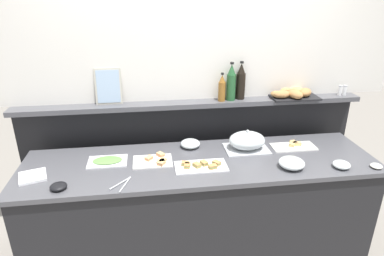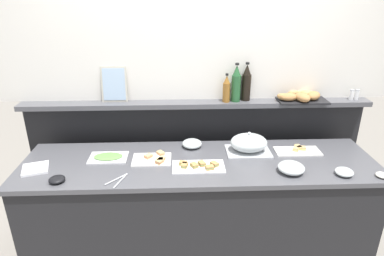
% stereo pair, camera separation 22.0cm
% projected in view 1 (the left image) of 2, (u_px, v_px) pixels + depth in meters
% --- Properties ---
extents(ground_plane, '(12.00, 12.00, 0.00)m').
position_uv_depth(ground_plane, '(190.00, 215.00, 3.38)').
color(ground_plane, gray).
extents(buffet_counter, '(2.61, 0.70, 0.94)m').
position_uv_depth(buffet_counter, '(200.00, 213.00, 2.65)').
color(buffet_counter, black).
rests_on(buffet_counter, ground_plane).
extents(back_ledge_unit, '(2.89, 0.22, 1.25)m').
position_uv_depth(back_ledge_unit, '(191.00, 161.00, 3.06)').
color(back_ledge_unit, black).
rests_on(back_ledge_unit, ground_plane).
extents(upper_wall_panel, '(3.49, 0.08, 1.35)m').
position_uv_depth(upper_wall_panel, '(191.00, 15.00, 2.59)').
color(upper_wall_panel, white).
rests_on(upper_wall_panel, back_ledge_unit).
extents(sandwich_platter_side, '(0.35, 0.16, 0.04)m').
position_uv_depth(sandwich_platter_side, '(294.00, 146.00, 2.68)').
color(sandwich_platter_side, white).
rests_on(sandwich_platter_side, buffet_counter).
extents(sandwich_platter_front, '(0.37, 0.19, 0.04)m').
position_uv_depth(sandwich_platter_front, '(201.00, 166.00, 2.38)').
color(sandwich_platter_front, white).
rests_on(sandwich_platter_front, buffet_counter).
extents(sandwich_platter_rear, '(0.28, 0.20, 0.04)m').
position_uv_depth(sandwich_platter_rear, '(155.00, 161.00, 2.45)').
color(sandwich_platter_rear, white).
rests_on(sandwich_platter_rear, buffet_counter).
extents(cold_cuts_platter, '(0.28, 0.19, 0.02)m').
position_uv_depth(cold_cuts_platter, '(108.00, 161.00, 2.45)').
color(cold_cuts_platter, white).
rests_on(cold_cuts_platter, buffet_counter).
extents(serving_cloche, '(0.34, 0.24, 0.17)m').
position_uv_depth(serving_cloche, '(247.00, 141.00, 2.61)').
color(serving_cloche, '#B7BABF').
rests_on(serving_cloche, buffet_counter).
extents(glass_bowl_large, '(0.16, 0.16, 0.06)m').
position_uv_depth(glass_bowl_large, '(190.00, 144.00, 2.67)').
color(glass_bowl_large, silver).
rests_on(glass_bowl_large, buffet_counter).
extents(glass_bowl_medium, '(0.12, 0.12, 0.05)m').
position_uv_depth(glass_bowl_medium, '(341.00, 165.00, 2.37)').
color(glass_bowl_medium, silver).
rests_on(glass_bowl_medium, buffet_counter).
extents(glass_bowl_small, '(0.18, 0.18, 0.07)m').
position_uv_depth(glass_bowl_small, '(292.00, 163.00, 2.37)').
color(glass_bowl_small, silver).
rests_on(glass_bowl_small, buffet_counter).
extents(condiment_bowl_dark, '(0.08, 0.08, 0.03)m').
position_uv_depth(condiment_bowl_dark, '(376.00, 166.00, 2.37)').
color(condiment_bowl_dark, silver).
rests_on(condiment_bowl_dark, buffet_counter).
extents(condiment_bowl_red, '(0.11, 0.11, 0.04)m').
position_uv_depth(condiment_bowl_red, '(58.00, 186.00, 2.12)').
color(condiment_bowl_red, black).
rests_on(condiment_bowl_red, buffet_counter).
extents(serving_tongs, '(0.14, 0.18, 0.01)m').
position_uv_depth(serving_tongs, '(123.00, 183.00, 2.18)').
color(serving_tongs, '#B7BABF').
rests_on(serving_tongs, buffet_counter).
extents(napkin_stack, '(0.21, 0.21, 0.02)m').
position_uv_depth(napkin_stack, '(33.00, 176.00, 2.25)').
color(napkin_stack, white).
rests_on(napkin_stack, buffet_counter).
extents(wine_bottle_green, '(0.08, 0.08, 0.32)m').
position_uv_depth(wine_bottle_green, '(231.00, 83.00, 2.75)').
color(wine_bottle_green, '#23562D').
rests_on(wine_bottle_green, back_ledge_unit).
extents(vinegar_bottle_amber, '(0.06, 0.06, 0.24)m').
position_uv_depth(vinegar_bottle_amber, '(222.00, 89.00, 2.74)').
color(vinegar_bottle_amber, '#8E5B23').
rests_on(vinegar_bottle_amber, back_ledge_unit).
extents(wine_bottle_dark, '(0.08, 0.08, 0.32)m').
position_uv_depth(wine_bottle_dark, '(241.00, 82.00, 2.78)').
color(wine_bottle_dark, black).
rests_on(wine_bottle_dark, back_ledge_unit).
extents(salt_shaker, '(0.03, 0.03, 0.09)m').
position_uv_depth(salt_shaker, '(340.00, 90.00, 2.91)').
color(salt_shaker, white).
rests_on(salt_shaker, back_ledge_unit).
extents(pepper_shaker, '(0.03, 0.03, 0.09)m').
position_uv_depth(pepper_shaker, '(345.00, 90.00, 2.91)').
color(pepper_shaker, white).
rests_on(pepper_shaker, back_ledge_unit).
extents(bread_basket, '(0.43, 0.32, 0.08)m').
position_uv_depth(bread_basket, '(293.00, 93.00, 2.84)').
color(bread_basket, black).
rests_on(bread_basket, back_ledge_unit).
extents(framed_picture, '(0.21, 0.05, 0.29)m').
position_uv_depth(framed_picture, '(108.00, 86.00, 2.65)').
color(framed_picture, '#B2AD9E').
rests_on(framed_picture, back_ledge_unit).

